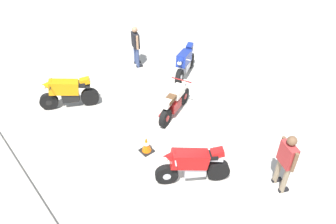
# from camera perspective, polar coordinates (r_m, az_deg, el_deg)

# --- Properties ---
(ground_plane) EXTENTS (40.00, 40.00, 0.00)m
(ground_plane) POSITION_cam_1_polar(r_m,az_deg,el_deg) (10.46, 0.95, -2.15)
(ground_plane) COLOR #B7B2A8
(curb_edge) EXTENTS (14.00, 0.30, 0.15)m
(curb_edge) POSITION_cam_1_polar(r_m,az_deg,el_deg) (9.02, -22.59, -13.76)
(curb_edge) COLOR #9C978F
(curb_edge) RESTS_ON ground
(motorcycle_cream_vintage) EXTENTS (0.98, 1.85, 1.07)m
(motorcycle_cream_vintage) POSITION_cam_1_polar(r_m,az_deg,el_deg) (10.58, 1.15, 1.77)
(motorcycle_cream_vintage) COLOR black
(motorcycle_cream_vintage) RESTS_ON ground
(motorcycle_orange_sportbike) EXTENTS (1.10, 1.81, 1.14)m
(motorcycle_orange_sportbike) POSITION_cam_1_polar(r_m,az_deg,el_deg) (11.36, -17.11, 3.37)
(motorcycle_orange_sportbike) COLOR black
(motorcycle_orange_sportbike) RESTS_ON ground
(motorcycle_blue_sportbike) EXTENTS (1.17, 1.77, 1.14)m
(motorcycle_blue_sportbike) POSITION_cam_1_polar(r_m,az_deg,el_deg) (12.60, 2.94, 8.75)
(motorcycle_blue_sportbike) COLOR black
(motorcycle_blue_sportbike) RESTS_ON ground
(motorcycle_red_sportbike) EXTENTS (1.23, 1.74, 1.14)m
(motorcycle_red_sportbike) POSITION_cam_1_polar(r_m,az_deg,el_deg) (8.41, 4.30, -9.11)
(motorcycle_red_sportbike) COLOR black
(motorcycle_red_sportbike) RESTS_ON ground
(person_in_black_shirt) EXTENTS (0.64, 0.43, 1.66)m
(person_in_black_shirt) POSITION_cam_1_polar(r_m,az_deg,el_deg) (13.17, -5.65, 11.72)
(person_in_black_shirt) COLOR #384772
(person_in_black_shirt) RESTS_ON ground
(person_in_red_shirt) EXTENTS (0.64, 0.47, 1.73)m
(person_in_red_shirt) POSITION_cam_1_polar(r_m,az_deg,el_deg) (8.45, 19.94, -7.81)
(person_in_red_shirt) COLOR gray
(person_in_red_shirt) RESTS_ON ground
(traffic_cone) EXTENTS (0.36, 0.36, 0.53)m
(traffic_cone) POSITION_cam_1_polar(r_m,az_deg,el_deg) (9.40, -3.80, -5.69)
(traffic_cone) COLOR black
(traffic_cone) RESTS_ON ground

